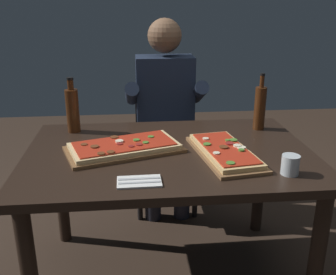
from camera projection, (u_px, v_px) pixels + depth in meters
ground_plane at (169, 274)px, 2.17m from camera, size 6.40×6.40×0.00m
dining_table at (169, 168)px, 1.95m from camera, size 1.40×0.96×0.74m
pizza_rectangular_front at (124, 147)px, 1.91m from camera, size 0.61×0.44×0.05m
pizza_rectangular_left at (225, 152)px, 1.85m from camera, size 0.31×0.54×0.05m
wine_bottle_dark at (73, 109)px, 2.15m from camera, size 0.07×0.07×0.31m
oil_bottle_amber at (260, 107)px, 2.20m from camera, size 0.06×0.06×0.32m
tumbler_near_camera at (290, 166)px, 1.65m from camera, size 0.08×0.08×0.09m
napkin_cutlery_set at (139, 182)px, 1.59m from camera, size 0.18×0.11×0.01m
diner_chair at (164, 139)px, 2.81m from camera, size 0.44×0.44×0.87m
seated_diner at (165, 110)px, 2.61m from camera, size 0.53×0.41×1.33m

